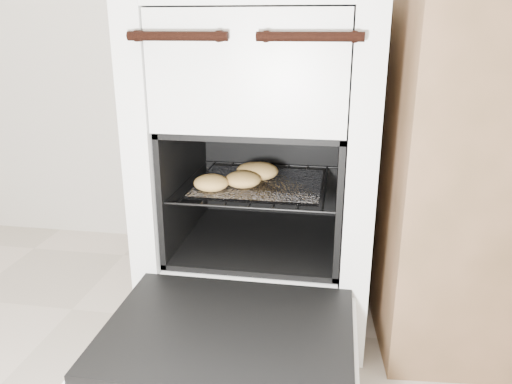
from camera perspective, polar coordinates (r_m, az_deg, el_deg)
stove at (r=1.32m, az=0.94°, el=3.69°), size 0.55×0.61×0.84m
oven_door at (r=1.00m, az=-3.19°, el=-15.98°), size 0.49×0.38×0.03m
oven_rack at (r=1.28m, az=0.53°, el=0.98°), size 0.40×0.38×0.01m
foil_sheet at (r=1.26m, az=0.41°, el=0.97°), size 0.31×0.27×0.01m
baked_rolls at (r=1.25m, az=-1.27°, el=1.95°), size 0.21×0.22×0.04m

